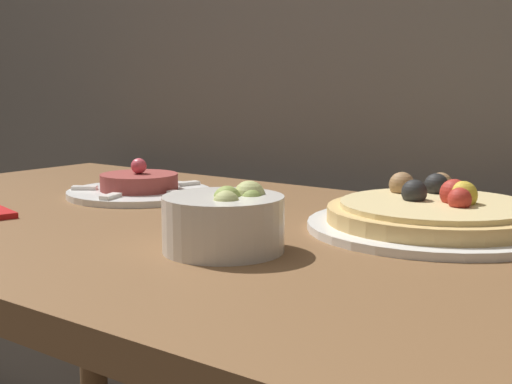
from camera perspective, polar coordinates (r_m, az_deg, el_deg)
name	(u,v)px	position (r m, az deg, el deg)	size (l,w,h in m)	color
dining_table	(230,306)	(0.93, -2.13, -9.06)	(1.39, 0.70, 0.75)	brown
pizza_plate	(436,216)	(0.91, 14.22, -1.84)	(0.32, 0.32, 0.06)	white
tartare_plate	(139,188)	(1.16, -9.32, 0.34)	(0.23, 0.23, 0.06)	white
small_bowl	(225,221)	(0.77, -2.50, -2.33)	(0.13, 0.13, 0.08)	silver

